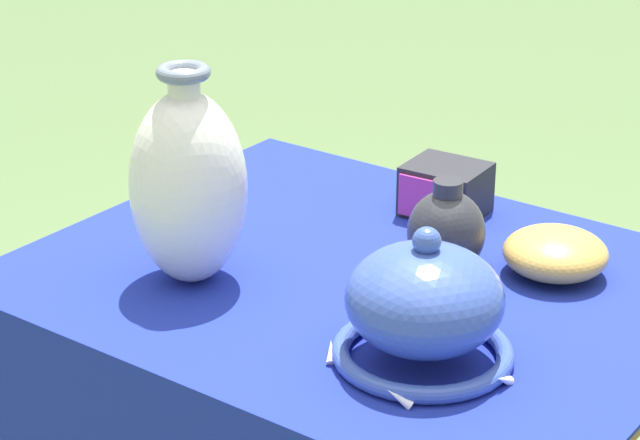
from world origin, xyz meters
TOP-DOWN VIEW (x-y plane):
  - display_table at (0.00, -0.02)m, footprint 0.92×0.73m
  - vase_tall_bulbous at (-0.19, -0.15)m, footprint 0.16×0.16m
  - vase_dome_bell at (0.19, -0.15)m, footprint 0.23×0.23m
  - mosaic_tile_box at (-0.03, 0.25)m, footprint 0.12×0.11m
  - bowl_shallow_ochre at (0.21, 0.16)m, footprint 0.15×0.15m
  - jar_round_charcoal at (0.08, 0.07)m, footprint 0.11×0.11m

SIDE VIEW (x-z plane):
  - display_table at x=0.00m, z-range 0.28..1.03m
  - bowl_shallow_ochre at x=0.21m, z-range 0.75..0.81m
  - mosaic_tile_box at x=-0.03m, z-range 0.75..0.83m
  - jar_round_charcoal at x=0.08m, z-range 0.74..0.88m
  - vase_dome_bell at x=0.19m, z-range 0.73..0.91m
  - vase_tall_bulbous at x=-0.19m, z-range 0.74..1.04m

